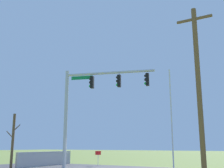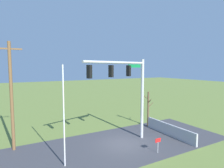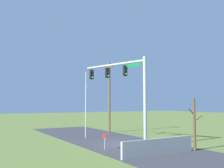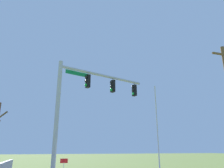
{
  "view_description": "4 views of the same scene",
  "coord_description": "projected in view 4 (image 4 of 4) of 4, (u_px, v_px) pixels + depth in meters",
  "views": [
    {
      "loc": [
        -11.81,
        17.89,
        1.67
      ],
      "look_at": [
        -0.72,
        -1.44,
        6.58
      ],
      "focal_mm": 45.01,
      "sensor_mm": 36.0,
      "label": 1
    },
    {
      "loc": [
        -8.9,
        -14.04,
        6.95
      ],
      "look_at": [
        -1.89,
        -1.42,
        5.64
      ],
      "focal_mm": 30.38,
      "sensor_mm": 36.0,
      "label": 2
    },
    {
      "loc": [
        19.04,
        -12.7,
        3.64
      ],
      "look_at": [
        -2.01,
        -0.17,
        5.58
      ],
      "focal_mm": 40.09,
      "sensor_mm": 36.0,
      "label": 3
    },
    {
      "loc": [
        3.23,
        14.36,
        1.89
      ],
      "look_at": [
        -1.43,
        -0.29,
        6.59
      ],
      "focal_mm": 34.3,
      "sensor_mm": 36.0,
      "label": 4
    }
  ],
  "objects": [
    {
      "name": "signal_mast",
      "position": [
        86.0,
        97.0,
        15.1
      ],
      "size": [
        6.97,
        2.32,
        7.66
      ],
      "color": "#B2B5BA",
      "rests_on": "ground_plane"
    },
    {
      "name": "flagpole",
      "position": [
        157.0,
        128.0,
        17.34
      ],
      "size": [
        0.1,
        0.1,
        7.11
      ],
      "primitive_type": "cylinder",
      "color": "silver",
      "rests_on": "ground_plane"
    },
    {
      "name": "open_sign",
      "position": [
        64.0,
        163.0,
        15.98
      ],
      "size": [
        0.56,
        0.04,
        1.22
      ],
      "color": "silver",
      "rests_on": "ground_plane"
    }
  ]
}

